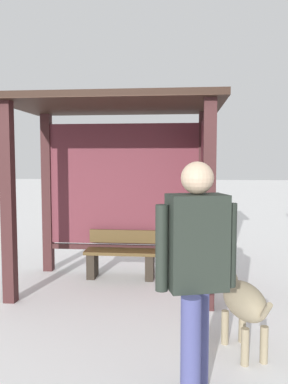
% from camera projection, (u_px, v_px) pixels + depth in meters
% --- Properties ---
extents(ground_plane, '(60.00, 60.00, 0.00)m').
position_uv_depth(ground_plane, '(117.00, 287.00, 5.53)').
color(ground_plane, white).
extents(bus_shelter, '(2.86, 1.82, 2.57)m').
position_uv_depth(bus_shelter, '(127.00, 158.00, 5.62)').
color(bus_shelter, '#3A1D1D').
rests_on(bus_shelter, ground).
extents(bench_left_inside, '(1.07, 0.36, 0.71)m').
position_uv_depth(bench_left_inside, '(121.00, 256.00, 5.93)').
color(bench_left_inside, '#4C391D').
rests_on(bench_left_inside, ground).
extents(person_walking, '(0.60, 0.55, 1.77)m').
position_uv_depth(person_walking, '(196.00, 264.00, 2.81)').
color(person_walking, '#232A23').
rests_on(person_walking, ground).
extents(dog, '(0.50, 0.95, 0.69)m').
position_uv_depth(dog, '(241.00, 299.00, 3.66)').
color(dog, gray).
rests_on(dog, ground).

